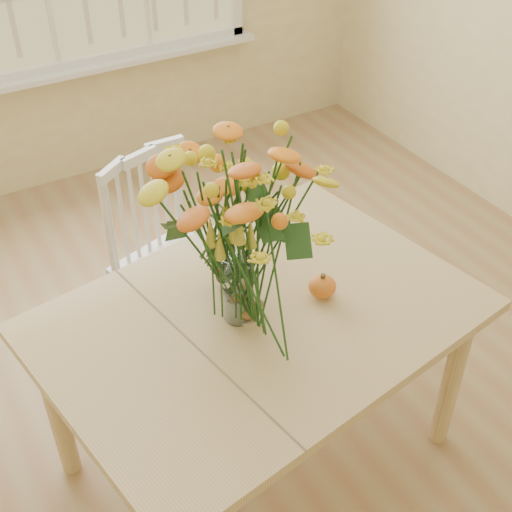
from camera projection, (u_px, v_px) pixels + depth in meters
floor at (261, 424)px, 2.77m from camera, size 4.00×4.50×0.01m
dining_table at (259, 333)px, 2.27m from camera, size 1.50×1.18×0.73m
windsor_chair at (163, 248)px, 2.85m from camera, size 0.52×0.51×0.91m
flower_vase at (237, 232)px, 1.99m from camera, size 0.47×0.47×0.55m
pumpkin at (322, 287)px, 2.26m from camera, size 0.09×0.09×0.07m
turkey_figurine at (249, 310)px, 2.16m from camera, size 0.10×0.08×0.11m
dark_gourd at (227, 275)px, 2.30m from camera, size 0.13×0.08×0.07m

